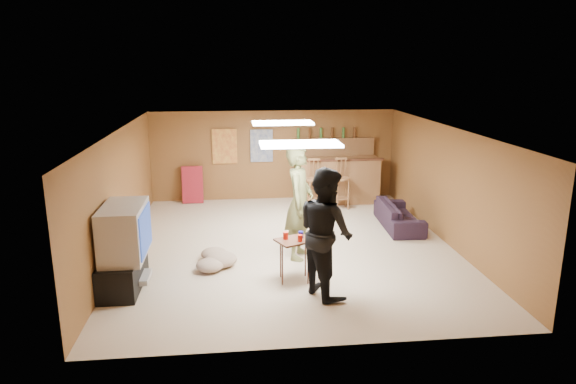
{
  "coord_description": "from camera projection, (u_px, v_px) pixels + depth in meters",
  "views": [
    {
      "loc": [
        -1.0,
        -9.0,
        3.37
      ],
      "look_at": [
        0.0,
        0.2,
        1.0
      ],
      "focal_mm": 32.0,
      "sensor_mm": 36.0,
      "label": 1
    }
  ],
  "objects": [
    {
      "name": "wall_front",
      "position": [
        322.0,
        262.0,
        5.97
      ],
      "size": [
        6.0,
        0.02,
        2.2
      ],
      "primitive_type": "cube",
      "color": "brown",
      "rests_on": "ground"
    },
    {
      "name": "bottle_row",
      "position": [
        327.0,
        133.0,
        12.59
      ],
      "size": [
        1.48,
        0.08,
        0.26
      ],
      "primitive_type": null,
      "color": "#3F7233",
      "rests_on": "bar_shelf"
    },
    {
      "name": "ceiling_panel_front",
      "position": [
        300.0,
        144.0,
        7.63
      ],
      "size": [
        1.2,
        0.6,
        0.04
      ],
      "primitive_type": "cube",
      "color": "white",
      "rests_on": "ceiling"
    },
    {
      "name": "tray_table",
      "position": [
        294.0,
        260.0,
        8.04
      ],
      "size": [
        0.65,
        0.6,
        0.68
      ],
      "primitive_type": "cube",
      "rotation": [
        0.0,
        0.0,
        0.42
      ],
      "color": "#452316",
      "rests_on": "ground"
    },
    {
      "name": "bar_backing",
      "position": [
        334.0,
        151.0,
        12.76
      ],
      "size": [
        2.0,
        0.14,
        0.6
      ],
      "primitive_type": "cube",
      "color": "brown",
      "rests_on": "bar_counter"
    },
    {
      "name": "cushion_near_tv",
      "position": [
        221.0,
        259.0,
        8.66
      ],
      "size": [
        0.54,
        0.54,
        0.24
      ],
      "primitive_type": "ellipsoid",
      "rotation": [
        0.0,
        0.0,
        -0.02
      ],
      "color": "gray",
      "rests_on": "ground"
    },
    {
      "name": "dvd_box",
      "position": [
        138.0,
        277.0,
        7.87
      ],
      "size": [
        0.35,
        0.5,
        0.08
      ],
      "primitive_type": "cube",
      "color": "#B2B2B7",
      "rests_on": "tv_stand"
    },
    {
      "name": "bar_stool_right",
      "position": [
        342.0,
        180.0,
        11.93
      ],
      "size": [
        0.56,
        0.56,
        1.34
      ],
      "primitive_type": null,
      "rotation": [
        0.0,
        0.0,
        0.4
      ],
      "color": "brown",
      "rests_on": "ground"
    },
    {
      "name": "poster_left",
      "position": [
        225.0,
        146.0,
        12.48
      ],
      "size": [
        0.6,
        0.03,
        0.85
      ],
      "primitive_type": "cube",
      "color": "#BF3F26",
      "rests_on": "wall_back"
    },
    {
      "name": "person_olive",
      "position": [
        299.0,
        203.0,
        8.85
      ],
      "size": [
        0.69,
        0.84,
        1.99
      ],
      "primitive_type": "imported",
      "rotation": [
        0.0,
        0.0,
        1.22
      ],
      "color": "olive",
      "rests_on": "ground"
    },
    {
      "name": "tv_screen",
      "position": [
        145.0,
        231.0,
        7.7
      ],
      "size": [
        0.02,
        0.95,
        0.65
      ],
      "primitive_type": "cube",
      "color": "navy",
      "rests_on": "tv_body"
    },
    {
      "name": "ceiling_panel_back",
      "position": [
        283.0,
        123.0,
        10.23
      ],
      "size": [
        1.2,
        0.6,
        0.04
      ],
      "primitive_type": "cube",
      "color": "white",
      "rests_on": "ceiling"
    },
    {
      "name": "poster_right",
      "position": [
        262.0,
        146.0,
        12.57
      ],
      "size": [
        0.55,
        0.03,
        0.8
      ],
      "primitive_type": "cube",
      "color": "#334C99",
      "rests_on": "wall_back"
    },
    {
      "name": "wall_back",
      "position": [
        274.0,
        155.0,
        12.71
      ],
      "size": [
        6.0,
        0.02,
        2.2
      ],
      "primitive_type": "cube",
      "color": "brown",
      "rests_on": "ground"
    },
    {
      "name": "wall_left",
      "position": [
        120.0,
        194.0,
        9.02
      ],
      "size": [
        0.02,
        7.0,
        2.2
      ],
      "primitive_type": "cube",
      "color": "brown",
      "rests_on": "ground"
    },
    {
      "name": "bar_stool_left",
      "position": [
        315.0,
        184.0,
        11.85
      ],
      "size": [
        0.41,
        0.41,
        1.23
      ],
      "primitive_type": null,
      "rotation": [
        0.0,
        0.0,
        -0.04
      ],
      "color": "brown",
      "rests_on": "ground"
    },
    {
      "name": "bar_shelf",
      "position": [
        334.0,
        139.0,
        12.67
      ],
      "size": [
        2.0,
        0.18,
        0.05
      ],
      "primitive_type": "cube",
      "color": "brown",
      "rests_on": "bar_backing"
    },
    {
      "name": "cup_blue",
      "position": [
        301.0,
        235.0,
        8.02
      ],
      "size": [
        0.1,
        0.1,
        0.1
      ],
      "primitive_type": "cylinder",
      "rotation": [
        0.0,
        0.0,
        -0.34
      ],
      "color": "#161593",
      "rests_on": "tray_table"
    },
    {
      "name": "bar_counter",
      "position": [
        337.0,
        180.0,
        12.47
      ],
      "size": [
        2.0,
        0.6,
        1.1
      ],
      "primitive_type": "cube",
      "color": "brown",
      "rests_on": "ground"
    },
    {
      "name": "cup_red_far",
      "position": [
        300.0,
        238.0,
        7.87
      ],
      "size": [
        0.1,
        0.1,
        0.1
      ],
      "primitive_type": "cylinder",
      "rotation": [
        0.0,
        0.0,
        0.32
      ],
      "color": "red",
      "rests_on": "tray_table"
    },
    {
      "name": "person_black",
      "position": [
        326.0,
        232.0,
        7.45
      ],
      "size": [
        1.03,
        1.14,
        1.92
      ],
      "primitive_type": "imported",
      "rotation": [
        0.0,
        0.0,
        1.96
      ],
      "color": "black",
      "rests_on": "ground"
    },
    {
      "name": "ground",
      "position": [
        289.0,
        246.0,
        9.61
      ],
      "size": [
        7.0,
        7.0,
        0.0
      ],
      "primitive_type": "plane",
      "color": "#C7B298",
      "rests_on": "ground"
    },
    {
      "name": "cushion_far",
      "position": [
        210.0,
        265.0,
        8.45
      ],
      "size": [
        0.55,
        0.55,
        0.21
      ],
      "primitive_type": "ellipsoid",
      "rotation": [
        0.0,
        0.0,
        0.21
      ],
      "color": "gray",
      "rests_on": "ground"
    },
    {
      "name": "folding_chair_stack",
      "position": [
        193.0,
        185.0,
        12.47
      ],
      "size": [
        0.5,
        0.26,
        0.91
      ],
      "primitive_type": "cube",
      "rotation": [
        -0.14,
        0.0,
        0.0
      ],
      "color": "#A61E2E",
      "rests_on": "ground"
    },
    {
      "name": "tv_body",
      "position": [
        124.0,
        231.0,
        7.66
      ],
      "size": [
        0.6,
        1.1,
        0.8
      ],
      "primitive_type": "cube",
      "color": "#B2B2B7",
      "rests_on": "tv_stand"
    },
    {
      "name": "bar_lip",
      "position": [
        340.0,
        160.0,
        12.09
      ],
      "size": [
        2.1,
        0.12,
        0.05
      ],
      "primitive_type": "cube",
      "color": "#452316",
      "rests_on": "bar_counter"
    },
    {
      "name": "cushion_mid",
      "position": [
        214.0,
        254.0,
        8.96
      ],
      "size": [
        0.58,
        0.58,
        0.2
      ],
      "primitive_type": "ellipsoid",
      "rotation": [
        0.0,
        0.0,
        0.34
      ],
      "color": "gray",
      "rests_on": "ground"
    },
    {
      "name": "ceiling",
      "position": [
        289.0,
        129.0,
        9.06
      ],
      "size": [
        6.0,
        7.0,
        0.02
      ],
      "primitive_type": "cube",
      "color": "silver",
      "rests_on": "ground"
    },
    {
      "name": "sofa",
      "position": [
        399.0,
        215.0,
        10.69
      ],
      "size": [
        0.77,
        1.77,
        0.51
      ],
      "primitive_type": "imported",
      "rotation": [
        0.0,
        0.0,
        1.52
      ],
      "color": "black",
      "rests_on": "ground"
    },
    {
      "name": "cup_red_near",
      "position": [
        286.0,
        236.0,
        7.96
      ],
      "size": [
        0.1,
        0.1,
        0.11
      ],
      "primitive_type": "cylinder",
      "rotation": [
        0.0,
        0.0,
        0.2
      ],
      "color": "red",
      "rests_on": "tray_table"
    },
    {
      "name": "tv_stand",
      "position": [
        123.0,
        272.0,
        7.82
      ],
      "size": [
        0.55,
        1.3,
        0.5
      ],
      "primitive_type": "cube",
      "color": "black",
      "rests_on": "ground"
    },
    {
      "name": "wall_right",
      "position": [
        447.0,
        185.0,
        9.65
      ],
      "size": [
        0.02,
        7.0,
        2.2
      ],
      "primitive_type": "cube",
      "color": "brown",
      "rests_on": "ground"
    }
  ]
}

